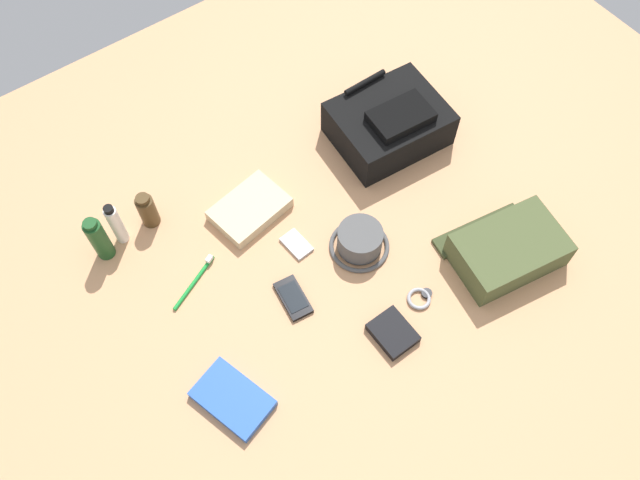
{
  "coord_description": "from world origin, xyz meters",
  "views": [
    {
      "loc": [
        -0.49,
        -0.68,
        1.54
      ],
      "look_at": [
        0.0,
        0.0,
        0.04
      ],
      "focal_mm": 36.61,
      "sensor_mm": 36.0,
      "label": 1
    }
  ],
  "objects": [
    {
      "name": "ground_plane",
      "position": [
        0.0,
        0.0,
        -0.01
      ],
      "size": [
        2.64,
        2.02,
        0.02
      ],
      "primitive_type": "cube",
      "color": "tan",
      "rests_on": "ground"
    },
    {
      "name": "shampoo_bottle",
      "position": [
        -0.47,
        0.32,
        0.08
      ],
      "size": [
        0.05,
        0.05,
        0.16
      ],
      "color": "#19471E",
      "rests_on": "ground_plane"
    },
    {
      "name": "folded_towel",
      "position": [
        -0.09,
        0.2,
        0.02
      ],
      "size": [
        0.22,
        0.17,
        0.04
      ],
      "primitive_type": "cube",
      "rotation": [
        0.0,
        0.0,
        0.16
      ],
      "color": "#C6B289",
      "rests_on": "ground_plane"
    },
    {
      "name": "media_player",
      "position": [
        -0.05,
        0.04,
        0.01
      ],
      "size": [
        0.06,
        0.09,
        0.01
      ],
      "color": "#B7B7BC",
      "rests_on": "ground_plane"
    },
    {
      "name": "bucket_hat",
      "position": [
        0.09,
        -0.06,
        0.03
      ],
      "size": [
        0.16,
        0.16,
        0.08
      ],
      "color": "#505050",
      "rests_on": "ground_plane"
    },
    {
      "name": "paperback_novel",
      "position": [
        -0.41,
        -0.21,
        0.01
      ],
      "size": [
        0.16,
        0.21,
        0.02
      ],
      "color": "blue",
      "rests_on": "ground_plane"
    },
    {
      "name": "toiletry_pouch",
      "position": [
        0.38,
        -0.31,
        0.04
      ],
      "size": [
        0.3,
        0.27,
        0.09
      ],
      "color": "#47512D",
      "rests_on": "ground_plane"
    },
    {
      "name": "wallet",
      "position": [
        0.0,
        -0.31,
        0.01
      ],
      "size": [
        0.09,
        0.11,
        0.02
      ],
      "primitive_type": "cube",
      "rotation": [
        0.0,
        0.0,
        0.01
      ],
      "color": "black",
      "rests_on": "ground_plane"
    },
    {
      "name": "wristwatch",
      "position": [
        0.12,
        -0.27,
        0.01
      ],
      "size": [
        0.07,
        0.06,
        0.01
      ],
      "color": "#99999E",
      "rests_on": "ground_plane"
    },
    {
      "name": "toothpaste_tube",
      "position": [
        -0.41,
        0.34,
        0.07
      ],
      "size": [
        0.03,
        0.03,
        0.15
      ],
      "color": "white",
      "rests_on": "ground_plane"
    },
    {
      "name": "toothbrush",
      "position": [
        -0.32,
        0.11,
        0.01
      ],
      "size": [
        0.16,
        0.08,
        0.02
      ],
      "color": "#198C33",
      "rests_on": "ground_plane"
    },
    {
      "name": "backpack",
      "position": [
        0.38,
        0.19,
        0.06
      ],
      "size": [
        0.33,
        0.27,
        0.15
      ],
      "color": "black",
      "rests_on": "ground_plane"
    },
    {
      "name": "cell_phone",
      "position": [
        -0.14,
        -0.08,
        0.01
      ],
      "size": [
        0.07,
        0.12,
        0.01
      ],
      "color": "black",
      "rests_on": "ground_plane"
    },
    {
      "name": "cologne_bottle",
      "position": [
        -0.33,
        0.34,
        0.06
      ],
      "size": [
        0.05,
        0.05,
        0.12
      ],
      "color": "#473319",
      "rests_on": "ground_plane"
    }
  ]
}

